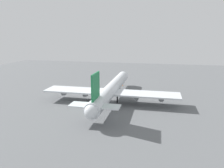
% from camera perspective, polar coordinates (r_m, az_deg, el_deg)
% --- Properties ---
extents(ground_plane, '(291.60, 291.60, 0.00)m').
position_cam_1_polar(ground_plane, '(109.99, -0.00, -4.36)').
color(ground_plane, slate).
extents(cargo_airplane, '(72.90, 65.91, 19.09)m').
position_cam_1_polar(cargo_airplane, '(107.82, -0.06, -1.35)').
color(cargo_airplane, silver).
rests_on(cargo_airplane, ground_plane).
extents(safety_cone_nose, '(0.58, 0.58, 0.83)m').
position_cam_1_polar(safety_cone_nose, '(140.99, 2.79, -0.29)').
color(safety_cone_nose, orange).
rests_on(safety_cone_nose, ground_plane).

